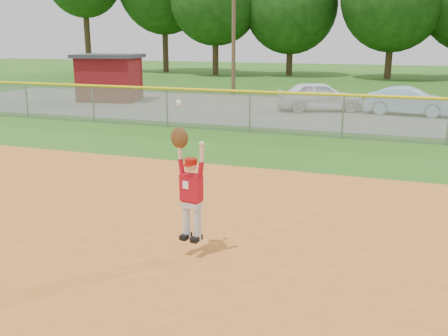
# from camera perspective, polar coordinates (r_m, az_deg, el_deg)

# --- Properties ---
(ground) EXTENTS (120.00, 120.00, 0.00)m
(ground) POSITION_cam_1_polar(r_m,az_deg,el_deg) (8.30, 5.02, -9.51)
(ground) COLOR #285A14
(ground) RESTS_ON ground
(parking_strip) EXTENTS (44.00, 10.00, 0.03)m
(parking_strip) POSITION_cam_1_polar(r_m,az_deg,el_deg) (23.66, 15.01, 6.01)
(parking_strip) COLOR slate
(parking_strip) RESTS_ON ground
(car_white_a) EXTENTS (4.35, 2.93, 1.38)m
(car_white_a) POSITION_cam_1_polar(r_m,az_deg,el_deg) (24.05, 10.89, 8.07)
(car_white_a) COLOR white
(car_white_a) RESTS_ON parking_strip
(car_blue) EXTENTS (3.85, 1.73, 1.22)m
(car_blue) POSITION_cam_1_polar(r_m,az_deg,el_deg) (23.81, 20.36, 7.17)
(car_blue) COLOR #91C1D8
(car_blue) RESTS_ON parking_strip
(utility_shed) EXTENTS (3.74, 3.13, 2.52)m
(utility_shed) POSITION_cam_1_polar(r_m,az_deg,el_deg) (28.11, -12.96, 10.05)
(utility_shed) COLOR #5F0D0F
(utility_shed) RESTS_ON ground
(outfield_fence) EXTENTS (40.06, 0.10, 1.55)m
(outfield_fence) POSITION_cam_1_polar(r_m,az_deg,el_deg) (17.62, 13.45, 6.12)
(outfield_fence) COLOR gray
(outfield_fence) RESTS_ON ground
(power_lines) EXTENTS (19.40, 0.24, 9.00)m
(power_lines) POSITION_cam_1_polar(r_m,az_deg,el_deg) (29.38, 18.74, 16.49)
(power_lines) COLOR #4C3823
(power_lines) RESTS_ON ground
(ballplayer) EXTENTS (0.59, 0.28, 2.19)m
(ballplayer) POSITION_cam_1_polar(r_m,az_deg,el_deg) (7.70, -3.96, -2.02)
(ballplayer) COLOR silver
(ballplayer) RESTS_ON ground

